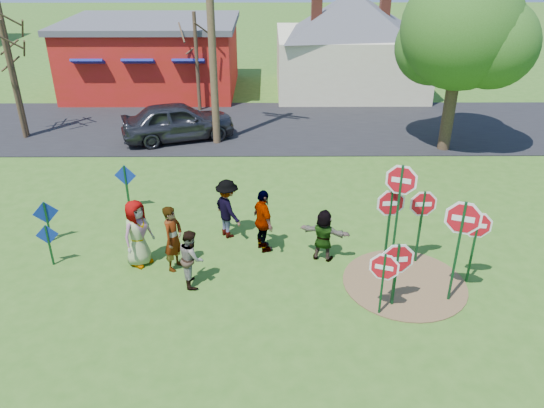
{
  "coord_description": "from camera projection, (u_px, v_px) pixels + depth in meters",
  "views": [
    {
      "loc": [
        0.96,
        -12.33,
        8.21
      ],
      "look_at": [
        1.05,
        1.06,
        1.29
      ],
      "focal_mm": 35.0,
      "sensor_mm": 36.0,
      "label": 1
    }
  ],
  "objects": [
    {
      "name": "person_d",
      "position": [
        228.0,
        209.0,
        15.62
      ],
      "size": [
        1.23,
        1.36,
        1.83
      ],
      "primitive_type": "imported",
      "rotation": [
        0.0,
        0.0,
        2.17
      ],
      "color": "#303135",
      "rests_on": "ground"
    },
    {
      "name": "bare_tree_mid",
      "position": [
        8.0,
        44.0,
        21.95
      ],
      "size": [
        1.8,
        1.8,
        6.2
      ],
      "color": "#382819",
      "rests_on": "ground"
    },
    {
      "name": "bare_tree_west",
      "position": [
        9.0,
        64.0,
        22.06
      ],
      "size": [
        1.8,
        1.8,
        5.04
      ],
      "color": "#382819",
      "rests_on": "ground"
    },
    {
      "name": "cream_house",
      "position": [
        350.0,
        38.0,
        29.4
      ],
      "size": [
        9.4,
        9.4,
        6.5
      ],
      "color": "beige",
      "rests_on": "ground"
    },
    {
      "name": "blue_diamond_d",
      "position": [
        126.0,
        182.0,
        17.1
      ],
      "size": [
        0.72,
        0.08,
        1.58
      ],
      "rotation": [
        0.0,
        0.0,
        -0.09
      ],
      "color": "#113E1E",
      "rests_on": "ground"
    },
    {
      "name": "suv",
      "position": [
        178.0,
        121.0,
        22.98
      ],
      "size": [
        5.18,
        3.35,
        1.64
      ],
      "primitive_type": "imported",
      "rotation": [
        0.0,
        0.0,
        1.89
      ],
      "color": "#313035",
      "rests_on": "road"
    },
    {
      "name": "stop_sign_g",
      "position": [
        390.0,
        211.0,
        13.71
      ],
      "size": [
        1.01,
        0.09,
        2.49
      ],
      "rotation": [
        0.0,
        0.0,
        0.07
      ],
      "color": "#113E1E",
      "rests_on": "ground"
    },
    {
      "name": "person_a",
      "position": [
        137.0,
        233.0,
        14.26
      ],
      "size": [
        1.03,
        1.12,
        1.92
      ],
      "primitive_type": "imported",
      "rotation": [
        0.0,
        0.0,
        0.97
      ],
      "color": "#38548C",
      "rests_on": "ground"
    },
    {
      "name": "person_e",
      "position": [
        263.0,
        221.0,
        14.88
      ],
      "size": [
        0.88,
        1.2,
        1.89
      ],
      "primitive_type": "imported",
      "rotation": [
        0.0,
        0.0,
        1.99
      ],
      "color": "#46264F",
      "rests_on": "ground"
    },
    {
      "name": "stop_sign_a",
      "position": [
        384.0,
        272.0,
        12.22
      ],
      "size": [
        0.9,
        0.33,
        1.81
      ],
      "rotation": [
        0.0,
        0.0,
        -0.34
      ],
      "color": "#113E1E",
      "rests_on": "ground"
    },
    {
      "name": "blue_diamond_b",
      "position": [
        48.0,
        240.0,
        14.29
      ],
      "size": [
        0.59,
        0.12,
        1.25
      ],
      "rotation": [
        0.0,
        0.0,
        0.17
      ],
      "color": "#113E1E",
      "rests_on": "ground"
    },
    {
      "name": "person_b",
      "position": [
        173.0,
        238.0,
        14.08
      ],
      "size": [
        0.67,
        0.8,
        1.87
      ],
      "primitive_type": "imported",
      "rotation": [
        0.0,
        0.0,
        1.19
      ],
      "color": "#256B62",
      "rests_on": "ground"
    },
    {
      "name": "stop_sign_b",
      "position": [
        400.0,
        192.0,
        13.27
      ],
      "size": [
        1.02,
        0.41,
        3.26
      ],
      "rotation": [
        0.0,
        0.0,
        -0.37
      ],
      "color": "#113E1E",
      "rests_on": "ground"
    },
    {
      "name": "person_c",
      "position": [
        191.0,
        258.0,
        13.52
      ],
      "size": [
        0.76,
        0.88,
        1.57
      ],
      "primitive_type": "imported",
      "rotation": [
        0.0,
        0.0,
        1.82
      ],
      "color": "brown",
      "rests_on": "ground"
    },
    {
      "name": "utility_pole",
      "position": [
        211.0,
        16.0,
        20.58
      ],
      "size": [
        2.33,
        1.01,
        10.02
      ],
      "rotation": [
        0.0,
        0.0,
        -0.37
      ],
      "color": "#4C3823",
      "rests_on": "ground"
    },
    {
      "name": "stop_sign_d",
      "position": [
        422.0,
        210.0,
        14.02
      ],
      "size": [
        0.99,
        0.07,
        2.3
      ],
      "rotation": [
        0.0,
        0.0,
        0.03
      ],
      "color": "#113E1E",
      "rests_on": "ground"
    },
    {
      "name": "blue_diamond_c",
      "position": [
        47.0,
        217.0,
        15.41
      ],
      "size": [
        0.67,
        0.29,
        1.3
      ],
      "rotation": [
        0.0,
        0.0,
        0.39
      ],
      "color": "#113E1E",
      "rests_on": "ground"
    },
    {
      "name": "leafy_tree",
      "position": [
        464.0,
        36.0,
        20.24
      ],
      "size": [
        5.05,
        4.61,
        7.18
      ],
      "color": "#382819",
      "rests_on": "ground"
    },
    {
      "name": "stop_sign_f",
      "position": [
        477.0,
        231.0,
        13.21
      ],
      "size": [
        0.95,
        0.17,
        2.19
      ],
      "rotation": [
        0.0,
        0.0,
        -0.16
      ],
      "color": "#113E1E",
      "rests_on": "ground"
    },
    {
      "name": "red_building",
      "position": [
        154.0,
        56.0,
        29.77
      ],
      "size": [
        9.4,
        7.69,
        3.9
      ],
      "color": "#A11E10",
      "rests_on": "ground"
    },
    {
      "name": "stop_sign_e",
      "position": [
        397.0,
        263.0,
        12.52
      ],
      "size": [
        1.11,
        0.13,
        1.89
      ],
      "rotation": [
        0.0,
        0.0,
        0.1
      ],
      "color": "#113E1E",
      "rests_on": "ground"
    },
    {
      "name": "person_f",
      "position": [
        324.0,
        235.0,
        14.56
      ],
      "size": [
        1.48,
        0.88,
        1.52
      ],
      "primitive_type": "imported",
      "rotation": [
        0.0,
        0.0,
        2.81
      ],
      "color": "#214D2B",
      "rests_on": "ground"
    },
    {
      "name": "stop_sign_c",
      "position": [
        461.0,
        229.0,
        12.32
      ],
      "size": [
        1.08,
        0.4,
        2.89
      ],
      "rotation": [
        0.0,
        0.0,
        -0.34
      ],
      "color": "#113E1E",
      "rests_on": "ground"
    },
    {
      "name": "bare_tree_east",
      "position": [
        196.0,
        48.0,
        25.77
      ],
      "size": [
        1.8,
        1.8,
        4.82
      ],
      "color": "#382819",
      "rests_on": "ground"
    },
    {
      "name": "ground",
      "position": [
        234.0,
        263.0,
        14.72
      ],
      "size": [
        120.0,
        120.0,
        0.0
      ],
      "primitive_type": "plane",
      "color": "#325C1A",
      "rests_on": "ground"
    },
    {
      "name": "dirt_patch",
      "position": [
        404.0,
        283.0,
        13.85
      ],
      "size": [
        3.2,
        3.2,
        0.03
      ],
      "primitive_type": "cylinder",
      "color": "brown",
      "rests_on": "ground"
    },
    {
      "name": "road",
      "position": [
        248.0,
        126.0,
        24.92
      ],
      "size": [
        120.0,
        7.5,
        0.04
      ],
      "primitive_type": "cube",
      "color": "black",
      "rests_on": "ground"
    }
  ]
}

